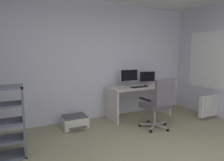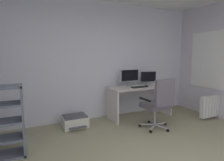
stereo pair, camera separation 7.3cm
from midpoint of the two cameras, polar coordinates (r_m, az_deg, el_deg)
name	(u,v)px [view 2 (the right image)]	position (r m, az deg, el deg)	size (l,w,h in m)	color
wall_back	(94,61)	(4.42, -5.08, 5.93)	(5.31, 0.10, 2.71)	silver
window_pane	(221,60)	(5.07, 30.52, 5.29)	(0.01, 1.56, 1.30)	white
window_frame	(221,60)	(5.06, 30.48, 5.29)	(0.02, 1.64, 1.38)	white
desk	(140,94)	(4.59, 8.94, -4.16)	(1.51, 0.61, 0.75)	silver
monitor_main	(130,76)	(4.52, 5.80, 1.33)	(0.51, 0.18, 0.40)	#B2B5B7
monitor_secondary	(148,77)	(4.84, 11.39, 0.95)	(0.40, 0.18, 0.33)	#B2B5B7
keyboard	(138,87)	(4.37, 8.45, -1.99)	(0.34, 0.13, 0.02)	black
computer_mouse	(146,86)	(4.51, 10.83, -1.67)	(0.06, 0.10, 0.03)	black
office_chair	(159,102)	(3.86, 14.45, -6.32)	(0.61, 0.63, 1.04)	#B7BABC
printer	(75,121)	(4.09, -10.65, -12.01)	(0.50, 0.50, 0.24)	silver
radiator	(215,106)	(5.12, 29.13, -6.68)	(0.91, 0.10, 0.49)	white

